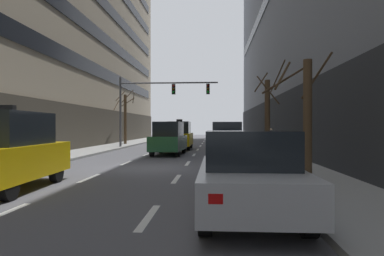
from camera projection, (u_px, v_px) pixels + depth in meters
ground_plane at (149, 168)px, 14.93m from camera, size 120.00×120.00×0.00m
sidewalk_left at (16, 165)px, 15.32m from camera, size 2.83×80.00×0.14m
sidewalk_right at (290, 167)px, 14.54m from camera, size 2.83×80.00×0.14m
lane_stripe_l1_s2 at (1, 214)px, 7.05m from camera, size 0.16×2.00×0.01m
lane_stripe_l1_s3 at (90, 178)px, 12.04m from camera, size 0.16×2.00×0.01m
lane_stripe_l1_s4 at (126, 163)px, 17.03m from camera, size 0.16×2.00×0.01m
lane_stripe_l1_s5 at (146, 155)px, 22.02m from camera, size 0.16×2.00×0.01m
lane_stripe_l1_s6 at (159, 149)px, 27.00m from camera, size 0.16×2.00×0.01m
lane_stripe_l1_s7 at (168, 146)px, 31.99m from camera, size 0.16×2.00×0.01m
lane_stripe_l1_s8 at (174, 143)px, 36.98m from camera, size 0.16×2.00×0.01m
lane_stripe_l1_s9 at (179, 141)px, 41.97m from camera, size 0.16×2.00×0.01m
lane_stripe_l1_s10 at (183, 140)px, 46.96m from camera, size 0.16×2.00×0.01m
lane_stripe_l2_s2 at (149, 217)px, 6.85m from camera, size 0.16×2.00×0.01m
lane_stripe_l2_s3 at (176, 179)px, 11.84m from camera, size 0.16×2.00×0.01m
lane_stripe_l2_s4 at (188, 163)px, 16.83m from camera, size 0.16×2.00×0.01m
lane_stripe_l2_s5 at (194, 155)px, 21.82m from camera, size 0.16×2.00×0.01m
lane_stripe_l2_s6 at (198, 150)px, 26.81m from camera, size 0.16×2.00×0.01m
lane_stripe_l2_s7 at (200, 146)px, 31.80m from camera, size 0.16×2.00×0.01m
lane_stripe_l2_s8 at (202, 143)px, 36.79m from camera, size 0.16×2.00×0.01m
lane_stripe_l2_s9 at (204, 141)px, 41.78m from camera, size 0.16×2.00×0.01m
lane_stripe_l2_s10 at (205, 140)px, 46.77m from camera, size 0.16×2.00×0.01m
taxi_driving_0 at (179, 135)px, 27.24m from camera, size 1.88×4.48×2.35m
car_driving_1 at (169, 138)px, 21.85m from camera, size 1.98×4.37×2.08m
taxi_driving_2 at (7, 151)px, 9.74m from camera, size 2.10×4.63×2.39m
car_driving_3 at (170, 134)px, 44.85m from camera, size 1.87×4.32×1.61m
car_parked_0 at (248, 174)px, 6.97m from camera, size 1.91×4.55×1.70m
car_parked_1 at (233, 153)px, 13.00m from camera, size 1.89×4.29×1.59m
car_parked_2 at (227, 140)px, 19.26m from camera, size 1.83×4.22×2.03m
traffic_signal_0 at (155, 97)px, 28.41m from camera, size 8.11×0.35×5.72m
street_tree_0 at (125, 117)px, 33.04m from camera, size 1.90×1.86×5.21m
street_tree_2 at (306, 116)px, 10.73m from camera, size 2.13×1.72×3.95m
street_tree_3 at (268, 116)px, 18.82m from camera, size 1.63×1.57×5.22m
pedestrian_0 at (271, 139)px, 21.58m from camera, size 0.42×0.39×1.55m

